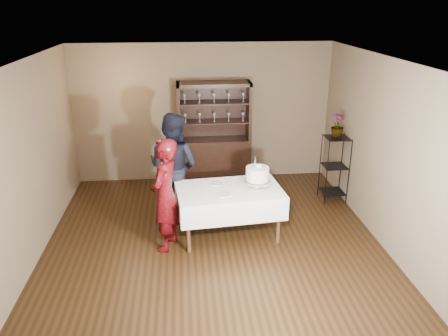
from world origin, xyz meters
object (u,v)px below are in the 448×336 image
Objects in this scene: woman at (165,195)px; plant_etagere at (334,166)px; potted_plant at (337,126)px; man at (173,167)px; cake at (257,175)px; cake_table at (229,200)px; china_hutch at (214,150)px.

plant_etagere is at bearing 135.07° from woman.
plant_etagere is at bearing -89.47° from potted_plant.
man reaches higher than cake.
cake_table is at bearing 170.01° from man.
woman is at bearing -155.14° from plant_etagere.
china_hutch is at bearing 154.11° from potted_plant.
potted_plant is at bearing 90.53° from plant_etagere.
cake is at bearing -179.90° from man.
china_hutch reaches higher than cake.
plant_etagere is 2.90m from man.
china_hutch is at bearing 91.52° from cake_table.
plant_etagere is (2.08, -1.05, -0.01)m from china_hutch.
potted_plant is (-0.00, 0.04, 0.74)m from plant_etagere.
china_hutch is 1.68m from man.
cake is at bearing -77.77° from china_hutch.
plant_etagere is 0.72× the size of woman.
china_hutch reaches higher than cake_table.
woman is at bearing -165.13° from cake_table.
cake is 1.32× the size of potted_plant.
china_hutch is 1.19× the size of woman.
man is at bearing -117.87° from china_hutch.
china_hutch is 2.27m from cake.
plant_etagere is at bearing 29.06° from cake_table.
potted_plant is at bearing 135.75° from woman.
woman is 0.96m from man.
man is at bearing 139.80° from cake_table.
china_hutch reaches higher than plant_etagere.
cake_table is 1.13m from man.
man is 3.38× the size of cake.
man is (-2.86, -0.42, 0.25)m from plant_etagere.
china_hutch is 1.11× the size of man.
china_hutch is 2.18m from cake_table.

